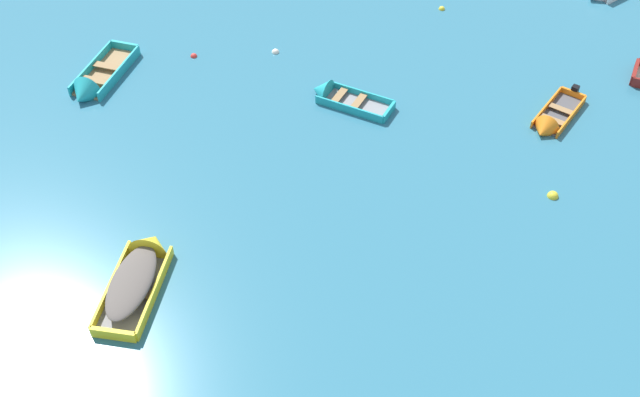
% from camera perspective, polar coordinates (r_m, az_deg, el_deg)
% --- Properties ---
extents(rowboat_turquoise_center, '(3.37, 2.95, 1.10)m').
position_cam_1_polar(rowboat_turquoise_center, '(31.01, 1.10, 7.69)').
color(rowboat_turquoise_center, gray).
rests_on(rowboat_turquoise_center, ground_plane).
extents(rowboat_yellow_near_camera, '(2.67, 4.25, 1.35)m').
position_cam_1_polar(rowboat_yellow_near_camera, '(24.79, -13.29, -5.16)').
color(rowboat_yellow_near_camera, gray).
rests_on(rowboat_yellow_near_camera, ground_plane).
extents(rowboat_orange_back_row_left, '(3.06, 3.00, 1.01)m').
position_cam_1_polar(rowboat_orange_back_row_left, '(30.97, 16.81, 5.44)').
color(rowboat_orange_back_row_left, '#4C4C51').
rests_on(rowboat_orange_back_row_left, ground_plane).
extents(rowboat_turquoise_midfield_right, '(3.04, 4.28, 1.26)m').
position_cam_1_polar(rowboat_turquoise_midfield_right, '(32.85, -16.61, 8.11)').
color(rowboat_turquoise_midfield_right, '#99754C').
rests_on(rowboat_turquoise_midfield_right, ground_plane).
extents(mooring_buoy_near_foreground, '(0.29, 0.29, 0.29)m').
position_cam_1_polar(mooring_buoy_near_foreground, '(34.00, -9.40, 10.42)').
color(mooring_buoy_near_foreground, red).
rests_on(mooring_buoy_near_foreground, ground_plane).
extents(mooring_buoy_outer_edge, '(0.40, 0.40, 0.40)m').
position_cam_1_polar(mooring_buoy_outer_edge, '(28.04, 16.98, 0.16)').
color(mooring_buoy_outer_edge, yellow).
rests_on(mooring_buoy_outer_edge, ground_plane).
extents(mooring_buoy_central, '(0.32, 0.32, 0.32)m').
position_cam_1_polar(mooring_buoy_central, '(33.88, -3.35, 10.84)').
color(mooring_buoy_central, silver).
rests_on(mooring_buoy_central, ground_plane).
extents(mooring_buoy_far_field, '(0.29, 0.29, 0.29)m').
position_cam_1_polar(mooring_buoy_far_field, '(37.30, 9.08, 13.78)').
color(mooring_buoy_far_field, yellow).
rests_on(mooring_buoy_far_field, ground_plane).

